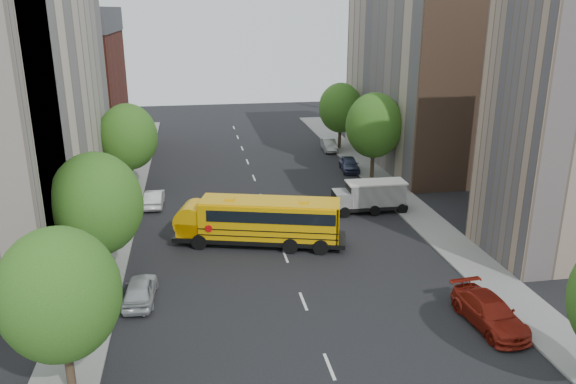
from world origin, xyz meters
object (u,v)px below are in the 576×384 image
object	(u,v)px
street_tree_4	(374,125)
street_tree_5	(340,108)
street_tree_2	(128,137)
safari_truck	(370,196)
street_tree_1	(97,204)
parked_car_5	(329,145)
parked_car_1	(154,198)
street_tree_0	(59,295)
school_bus	(258,219)
parked_car_0	(140,290)
parked_car_4	(349,164)
parked_car_3	(490,312)

from	to	relation	value
street_tree_4	street_tree_5	distance (m)	12.01
street_tree_2	safari_truck	world-z (taller)	street_tree_2
street_tree_1	parked_car_5	distance (m)	36.04
parked_car_5	street_tree_5	bearing A→B (deg)	31.21
parked_car_1	street_tree_2	bearing A→B (deg)	-63.35
parked_car_1	street_tree_0	bearing A→B (deg)	86.48
street_tree_2	street_tree_5	bearing A→B (deg)	28.61
school_bus	parked_car_1	xyz separation A→B (m)	(-7.41, 9.21, -1.16)
street_tree_0	street_tree_2	world-z (taller)	street_tree_2
street_tree_5	parked_car_0	world-z (taller)	street_tree_5
street_tree_1	street_tree_4	world-z (taller)	street_tree_4
parked_car_5	street_tree_1	bearing A→B (deg)	-121.77
school_bus	safari_truck	xyz separation A→B (m)	(9.46, 4.98, -0.52)
street_tree_1	street_tree_4	bearing A→B (deg)	39.29
street_tree_4	parked_car_5	bearing A→B (deg)	97.09
parked_car_4	parked_car_5	xyz separation A→B (m)	(0.00, 8.38, -0.04)
street_tree_5	safari_truck	distance (m)	21.27
street_tree_1	parked_car_1	distance (m)	14.28
parked_car_3	street_tree_1	bearing A→B (deg)	153.67
safari_truck	street_tree_0	bearing A→B (deg)	-133.66
parked_car_5	parked_car_4	bearing A→B (deg)	-86.63
street_tree_0	street_tree_1	size ratio (longest dim) A/B	0.94
street_tree_2	parked_car_3	distance (m)	32.92
street_tree_2	parked_car_3	size ratio (longest dim) A/B	1.51
street_tree_5	street_tree_1	bearing A→B (deg)	-126.25
street_tree_1	parked_car_4	distance (m)	29.64
parked_car_4	parked_car_5	distance (m)	8.38
school_bus	parked_car_3	distance (m)	16.00
street_tree_0	parked_car_1	size ratio (longest dim) A/B	1.84
parked_car_0	school_bus	bearing A→B (deg)	-134.63
street_tree_5	parked_car_1	world-z (taller)	street_tree_5
street_tree_0	street_tree_1	xyz separation A→B (m)	(0.00, 10.00, 0.31)
parked_car_0	parked_car_1	xyz separation A→B (m)	(-0.08, 15.92, -0.03)
street_tree_0	parked_car_4	size ratio (longest dim) A/B	1.83
parked_car_1	safari_truck	bearing A→B (deg)	167.57
street_tree_0	street_tree_4	bearing A→B (deg)	51.84
street_tree_5	school_bus	world-z (taller)	street_tree_5
parked_car_5	parked_car_1	bearing A→B (deg)	-136.09
parked_car_4	street_tree_1	bearing A→B (deg)	-128.66
street_tree_1	parked_car_5	world-z (taller)	street_tree_1
street_tree_1	street_tree_5	bearing A→B (deg)	53.75
street_tree_5	parked_car_5	distance (m)	4.35
school_bus	parked_car_0	size ratio (longest dim) A/B	2.91
school_bus	parked_car_4	bearing A→B (deg)	72.12
safari_truck	parked_car_1	size ratio (longest dim) A/B	1.45
street_tree_2	safari_truck	xyz separation A→B (m)	(18.99, -8.78, -3.52)
school_bus	parked_car_3	world-z (taller)	school_bus
street_tree_5	parked_car_4	size ratio (longest dim) A/B	1.86
street_tree_1	parked_car_3	distance (m)	21.76
safari_truck	street_tree_4	bearing A→B (deg)	72.05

